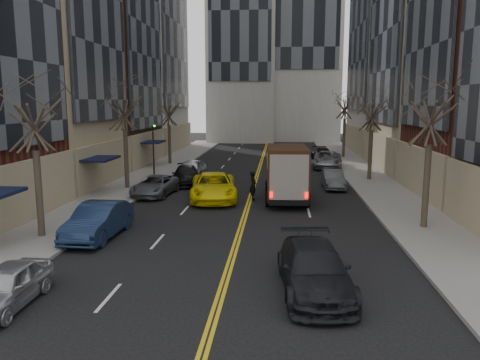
# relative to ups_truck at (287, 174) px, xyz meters

# --- Properties ---
(ground) EXTENTS (160.00, 160.00, 0.00)m
(ground) POSITION_rel_ups_truck_xyz_m (-2.28, -17.05, -1.72)
(ground) COLOR black
(ground) RESTS_ON ground
(sidewalk_left) EXTENTS (4.00, 66.00, 0.15)m
(sidewalk_left) POSITION_rel_ups_truck_xyz_m (-11.28, 9.95, -1.65)
(sidewalk_left) COLOR slate
(sidewalk_left) RESTS_ON ground
(sidewalk_right) EXTENTS (4.00, 66.00, 0.15)m
(sidewalk_right) POSITION_rel_ups_truck_xyz_m (6.72, 9.95, -1.65)
(sidewalk_right) COLOR slate
(sidewalk_right) RESTS_ON ground
(tree_lf_near) EXTENTS (3.20, 3.20, 8.41)m
(tree_lf_near) POSITION_rel_ups_truck_xyz_m (-11.08, -9.05, 4.51)
(tree_lf_near) COLOR #382D23
(tree_lf_near) RESTS_ON sidewalk_left
(tree_lf_mid) EXTENTS (3.20, 3.20, 8.91)m
(tree_lf_mid) POSITION_rel_ups_truck_xyz_m (-11.08, 2.95, 4.87)
(tree_lf_mid) COLOR #382D23
(tree_lf_mid) RESTS_ON sidewalk_left
(tree_lf_far) EXTENTS (3.20, 3.20, 8.12)m
(tree_lf_far) POSITION_rel_ups_truck_xyz_m (-11.08, 15.95, 4.30)
(tree_lf_far) COLOR #382D23
(tree_lf_far) RESTS_ON sidewalk_left
(tree_rt_near) EXTENTS (3.20, 3.20, 8.71)m
(tree_rt_near) POSITION_rel_ups_truck_xyz_m (6.52, -6.05, 4.73)
(tree_rt_near) COLOR #382D23
(tree_rt_near) RESTS_ON sidewalk_right
(tree_rt_mid) EXTENTS (3.20, 3.20, 8.32)m
(tree_rt_mid) POSITION_rel_ups_truck_xyz_m (6.52, 7.95, 4.44)
(tree_rt_mid) COLOR #382D23
(tree_rt_mid) RESTS_ON sidewalk_right
(tree_rt_far) EXTENTS (3.20, 3.20, 9.11)m
(tree_rt_far) POSITION_rel_ups_truck_xyz_m (6.52, 22.95, 5.02)
(tree_rt_far) COLOR #382D23
(tree_rt_far) RESTS_ON sidewalk_right
(traffic_signal) EXTENTS (0.29, 0.26, 4.70)m
(traffic_signal) POSITION_rel_ups_truck_xyz_m (-9.67, 4.95, 1.09)
(traffic_signal) COLOR black
(traffic_signal) RESTS_ON sidewalk_left
(ups_truck) EXTENTS (2.73, 6.33, 3.42)m
(ups_truck) POSITION_rel_ups_truck_xyz_m (0.00, 0.00, 0.00)
(ups_truck) COLOR black
(ups_truck) RESTS_ON ground
(observer_sedan) EXTENTS (2.53, 5.39, 1.52)m
(observer_sedan) POSITION_rel_ups_truck_xyz_m (0.70, -14.04, -0.97)
(observer_sedan) COLOR black
(observer_sedan) RESTS_ON ground
(taxi) EXTENTS (3.56, 6.31, 1.66)m
(taxi) POSITION_rel_ups_truck_xyz_m (-4.54, -0.06, -0.89)
(taxi) COLOR yellow
(taxi) RESTS_ON ground
(pedestrian) EXTENTS (0.52, 0.72, 1.83)m
(pedestrian) POSITION_rel_ups_truck_xyz_m (-2.06, 0.08, -0.81)
(pedestrian) COLOR black
(pedestrian) RESTS_ON ground
(parked_lf_a) EXTENTS (1.56, 3.78, 1.28)m
(parked_lf_a) POSITION_rel_ups_truck_xyz_m (-8.58, -15.93, -1.08)
(parked_lf_a) COLOR #B6B8BE
(parked_lf_a) RESTS_ON ground
(parked_lf_b) EXTENTS (1.85, 4.85, 1.58)m
(parked_lf_b) POSITION_rel_ups_truck_xyz_m (-8.58, -8.69, -0.93)
(parked_lf_b) COLOR #13223D
(parked_lf_b) RESTS_ON ground
(parked_lf_c) EXTENTS (2.52, 4.86, 1.31)m
(parked_lf_c) POSITION_rel_ups_truck_xyz_m (-8.58, 1.02, -1.07)
(parked_lf_c) COLOR #55575D
(parked_lf_c) RESTS_ON ground
(parked_lf_d) EXTENTS (2.46, 4.92, 1.37)m
(parked_lf_d) POSITION_rel_ups_truck_xyz_m (-7.38, 5.26, -1.04)
(parked_lf_d) COLOR black
(parked_lf_d) RESTS_ON ground
(parked_lf_e) EXTENTS (2.07, 4.72, 1.58)m
(parked_lf_e) POSITION_rel_ups_truck_xyz_m (-7.38, 7.43, -0.93)
(parked_lf_e) COLOR #A9ADB1
(parked_lf_e) RESTS_ON ground
(parked_rt_a) EXTENTS (1.40, 3.92, 1.29)m
(parked_rt_a) POSITION_rel_ups_truck_xyz_m (3.37, 4.56, -1.08)
(parked_rt_a) COLOR #484C50
(parked_rt_a) RESTS_ON ground
(parked_rt_b) EXTENTS (3.19, 5.82, 1.55)m
(parked_rt_b) POSITION_rel_ups_truck_xyz_m (4.02, 15.02, -0.95)
(parked_rt_b) COLOR #929398
(parked_rt_b) RESTS_ON ground
(parked_rt_c) EXTENTS (2.31, 4.81, 1.35)m
(parked_rt_c) POSITION_rel_ups_truck_xyz_m (4.02, 20.40, -1.05)
(parked_rt_c) COLOR black
(parked_rt_c) RESTS_ON ground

